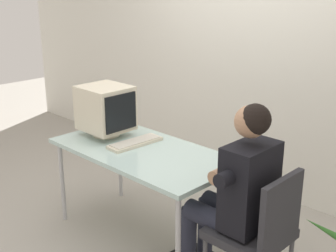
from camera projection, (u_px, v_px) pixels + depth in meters
The scene contains 7 objects.
ground_plane at pixel (144, 234), 3.65m from camera, with size 12.00×12.00×0.00m, color #9E998E.
wall_back at pixel (282, 36), 3.93m from camera, with size 8.00×0.10×3.00m, color silver.
desk at pixel (143, 156), 3.43m from camera, with size 1.45×0.75×0.74m.
crt_monitor at pixel (106, 108), 3.66m from camera, with size 0.40×0.36×0.42m.
keyboard at pixel (135, 143), 3.52m from camera, with size 0.18×0.47×0.03m.
office_chair at pixel (259, 229), 2.78m from camera, with size 0.45×0.45×0.89m.
person_seated at pixel (235, 190), 2.85m from camera, with size 0.70×0.57×1.29m.
Camera 1 is at (2.37, -2.15, 1.98)m, focal length 47.98 mm.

